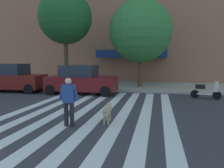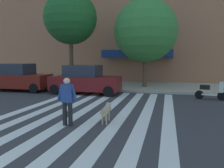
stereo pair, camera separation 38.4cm
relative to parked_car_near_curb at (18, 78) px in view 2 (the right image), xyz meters
name	(u,v)px [view 2 (the right image)]	position (x,y,z in m)	size (l,w,h in m)	color
ground_plane	(63,120)	(6.69, -6.06, -0.92)	(160.00, 160.00, 0.00)	#353538
sidewalk_far	(121,86)	(6.69, 4.22, -0.85)	(80.00, 6.00, 0.15)	#A49C88
crosswalk_stripes	(80,121)	(7.36, -6.06, -0.92)	(6.75, 13.97, 0.01)	silver
parked_car_near_curb	(18,78)	(0.00, 0.00, 0.00)	(4.58, 2.09, 1.95)	maroon
parked_car_behind_first	(85,80)	(5.17, 0.00, -0.03)	(4.54, 2.02, 1.88)	maroon
parked_scooter	(211,91)	(12.77, -0.28, -0.44)	(1.62, 0.60, 1.11)	black
street_tree_nearest	(71,18)	(3.06, 2.47, 4.49)	(4.08, 4.08, 7.32)	#4C3823
street_tree_middle	(145,31)	(8.71, 3.36, 3.46)	(4.73, 4.73, 6.60)	#4C3823
pedestrian_dog_walker	(67,99)	(7.16, -6.64, 0.00)	(0.71, 0.27, 1.64)	black
dog_on_leash	(106,110)	(8.32, -5.93, -0.48)	(0.32, 1.15, 0.65)	tan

